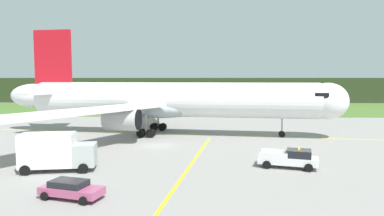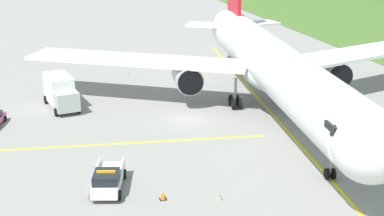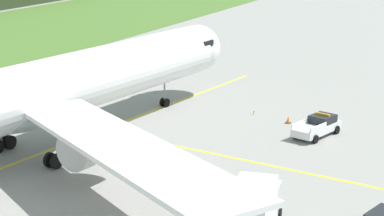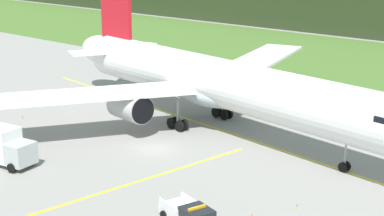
# 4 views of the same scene
# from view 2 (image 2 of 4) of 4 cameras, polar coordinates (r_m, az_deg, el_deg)

# --- Properties ---
(ground) EXTENTS (320.00, 320.00, 0.00)m
(ground) POSITION_cam_2_polar(r_m,az_deg,el_deg) (60.20, -0.42, -1.11)
(ground) COLOR gray
(taxiway_centerline_main) EXTENTS (67.45, 9.59, 0.01)m
(taxiway_centerline_main) POSITION_cam_2_polar(r_m,az_deg,el_deg) (62.20, 7.89, -0.64)
(taxiway_centerline_main) COLOR yellow
(taxiway_centerline_main) RESTS_ON ground
(taxiway_centerline_spur) EXTENTS (4.76, 32.43, 0.01)m
(taxiway_centerline_spur) POSITION_cam_2_polar(r_m,az_deg,el_deg) (54.18, -9.85, -3.63)
(taxiway_centerline_spur) COLOR yellow
(taxiway_centerline_spur) RESTS_ON ground
(airliner) EXTENTS (52.19, 52.20, 16.09)m
(airliner) POSITION_cam_2_polar(r_m,az_deg,el_deg) (61.55, 7.88, 4.13)
(airliner) COLOR white
(airliner) RESTS_ON ground
(ops_pickup_truck) EXTENTS (5.81, 3.45, 1.94)m
(ops_pickup_truck) POSITION_cam_2_polar(r_m,az_deg,el_deg) (45.08, -8.24, -6.91)
(ops_pickup_truck) COLOR silver
(ops_pickup_truck) RESTS_ON ground
(catering_truck) EXTENTS (6.87, 3.58, 3.65)m
(catering_truck) POSITION_cam_2_polar(r_m,az_deg,el_deg) (64.90, -12.75, 1.56)
(catering_truck) COLOR #ACB3B2
(catering_truck) RESTS_ON ground
(apron_cone) EXTENTS (0.53, 0.53, 0.67)m
(apron_cone) POSITION_cam_2_polar(r_m,az_deg,el_deg) (43.51, -2.86, -8.55)
(apron_cone) COLOR black
(apron_cone) RESTS_ON ground
(taxiway_edge_light_east) EXTENTS (0.12, 0.12, 0.40)m
(taxiway_edge_light_east) POSITION_cam_2_polar(r_m,az_deg,el_deg) (43.40, 2.82, -8.78)
(taxiway_edge_light_east) COLOR yellow
(taxiway_edge_light_east) RESTS_ON ground
(taxiway_edge_light_west) EXTENTS (0.12, 0.12, 0.37)m
(taxiway_edge_light_west) POSITION_cam_2_polar(r_m,az_deg,el_deg) (76.89, -6.27, 3.22)
(taxiway_edge_light_west) COLOR yellow
(taxiway_edge_light_west) RESTS_ON ground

